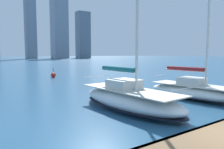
{
  "coord_description": "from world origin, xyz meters",
  "views": [
    {
      "loc": [
        7.68,
        3.33,
        3.36
      ],
      "look_at": [
        0.67,
        -6.7,
        2.2
      ],
      "focal_mm": 35.0,
      "sensor_mm": 36.0,
      "label": 1
    }
  ],
  "objects": [
    {
      "name": "sailboat_teal",
      "position": [
        -0.59,
        -6.71,
        0.71
      ],
      "size": [
        3.18,
        8.15,
        11.64
      ],
      "color": "silver",
      "rests_on": "ground"
    },
    {
      "name": "sailboat_maroon",
      "position": [
        -6.67,
        -6.18,
        0.64
      ],
      "size": [
        3.39,
        8.3,
        11.66
      ],
      "color": "white",
      "rests_on": "ground"
    },
    {
      "name": "channel_buoy",
      "position": [
        -3.18,
        -26.85,
        0.36
      ],
      "size": [
        0.7,
        0.7,
        1.4
      ],
      "color": "red",
      "rests_on": "ground"
    }
  ]
}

